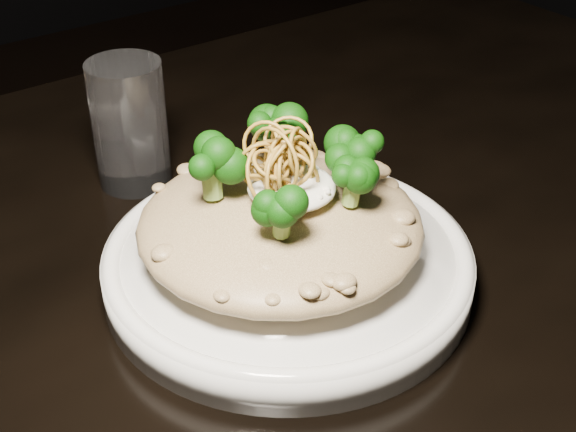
# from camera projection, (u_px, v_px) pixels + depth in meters

# --- Properties ---
(table) EXTENTS (1.10, 0.80, 0.75)m
(table) POSITION_uv_depth(u_px,v_px,m) (329.00, 319.00, 0.66)
(table) COLOR black
(table) RESTS_ON ground
(plate) EXTENTS (0.26, 0.26, 0.03)m
(plate) POSITION_uv_depth(u_px,v_px,m) (288.00, 266.00, 0.56)
(plate) COLOR white
(plate) RESTS_ON table
(risotto) EXTENTS (0.19, 0.19, 0.04)m
(risotto) POSITION_uv_depth(u_px,v_px,m) (280.00, 224.00, 0.54)
(risotto) COLOR brown
(risotto) RESTS_ON plate
(broccoli) EXTENTS (0.12, 0.12, 0.05)m
(broccoli) POSITION_uv_depth(u_px,v_px,m) (284.00, 168.00, 0.52)
(broccoli) COLOR black
(broccoli) RESTS_ON risotto
(cheese) EXTENTS (0.06, 0.06, 0.02)m
(cheese) POSITION_uv_depth(u_px,v_px,m) (292.00, 187.00, 0.52)
(cheese) COLOR white
(cheese) RESTS_ON risotto
(shallots) EXTENTS (0.05, 0.05, 0.04)m
(shallots) POSITION_uv_depth(u_px,v_px,m) (281.00, 151.00, 0.51)
(shallots) COLOR brown
(shallots) RESTS_ON cheese
(drinking_glass) EXTENTS (0.07, 0.07, 0.11)m
(drinking_glass) POSITION_uv_depth(u_px,v_px,m) (130.00, 125.00, 0.65)
(drinking_glass) COLOR silver
(drinking_glass) RESTS_ON table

